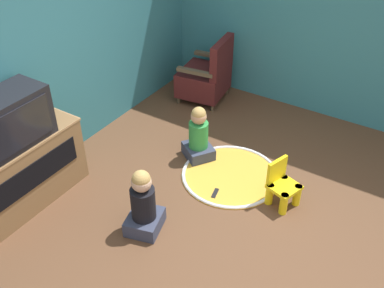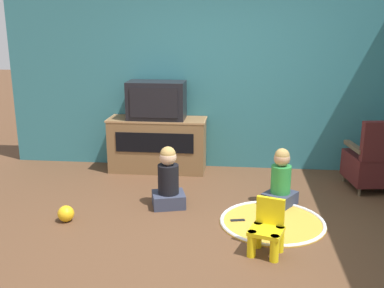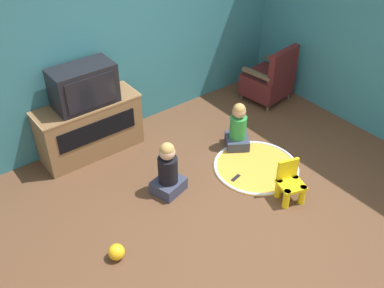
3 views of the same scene
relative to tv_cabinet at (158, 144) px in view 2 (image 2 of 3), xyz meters
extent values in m
plane|color=brown|center=(0.84, -1.88, -0.38)|extent=(30.00, 30.00, 0.00)
cube|color=teal|center=(0.62, 0.32, 1.03)|extent=(5.57, 0.12, 2.82)
cube|color=brown|center=(0.00, 0.00, -0.01)|extent=(1.31, 0.47, 0.74)
cube|color=#A97C50|center=(0.00, 0.00, 0.34)|extent=(1.33, 0.48, 0.02)
cube|color=black|center=(0.00, -0.24, 0.08)|extent=(1.05, 0.01, 0.27)
cube|color=black|center=(0.00, -0.01, 0.61)|extent=(0.77, 0.41, 0.51)
cube|color=black|center=(0.00, -0.22, 0.61)|extent=(0.63, 0.02, 0.39)
cylinder|color=brown|center=(2.49, -0.21, -0.33)|extent=(0.04, 0.04, 0.10)
cylinder|color=brown|center=(2.56, -0.71, -0.33)|extent=(0.04, 0.04, 0.10)
cube|color=#4C1919|center=(2.79, -0.42, -0.11)|extent=(0.72, 0.68, 0.34)
cube|color=brown|center=(2.51, -0.46, 0.16)|extent=(0.14, 0.51, 0.05)
cylinder|color=yellow|center=(1.25, -2.29, -0.26)|extent=(0.08, 0.08, 0.24)
cylinder|color=yellow|center=(1.44, -2.35, -0.26)|extent=(0.08, 0.08, 0.24)
cylinder|color=yellow|center=(1.31, -2.11, -0.26)|extent=(0.08, 0.08, 0.24)
cylinder|color=yellow|center=(1.50, -2.17, -0.26)|extent=(0.08, 0.08, 0.24)
cube|color=yellow|center=(1.37, -2.23, -0.16)|extent=(0.35, 0.34, 0.04)
cube|color=yellow|center=(1.41, -2.12, -0.02)|extent=(0.25, 0.11, 0.25)
cylinder|color=gold|center=(1.48, -1.57, -0.38)|extent=(1.09, 1.09, 0.01)
torus|color=silver|center=(1.48, -1.57, -0.37)|extent=(1.08, 1.08, 0.04)
cube|color=#33384C|center=(0.35, -1.25, -0.30)|extent=(0.42, 0.39, 0.15)
cylinder|color=black|center=(0.35, -1.25, -0.06)|extent=(0.23, 0.23, 0.33)
sphere|color=#D8AD8C|center=(0.35, -1.25, 0.19)|extent=(0.19, 0.19, 0.19)
sphere|color=tan|center=(0.35, -1.25, 0.23)|extent=(0.17, 0.17, 0.17)
cube|color=#33384C|center=(1.59, -1.08, -0.31)|extent=(0.43, 0.45, 0.15)
cylinder|color=#2D8C3F|center=(1.59, -1.08, -0.08)|extent=(0.22, 0.22, 0.32)
sphere|color=tan|center=(1.59, -1.08, 0.17)|extent=(0.18, 0.18, 0.18)
sphere|color=tan|center=(1.59, -1.08, 0.20)|extent=(0.16, 0.16, 0.16)
sphere|color=yellow|center=(-0.65, -1.76, -0.30)|extent=(0.17, 0.17, 0.17)
cube|color=black|center=(1.12, -1.58, -0.37)|extent=(0.16, 0.07, 0.02)
camera|label=1|loc=(-1.99, -3.27, 2.81)|focal=42.00mm
camera|label=2|loc=(1.11, -5.89, 1.61)|focal=42.00mm
camera|label=3|loc=(-1.86, -4.59, 3.25)|focal=42.00mm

